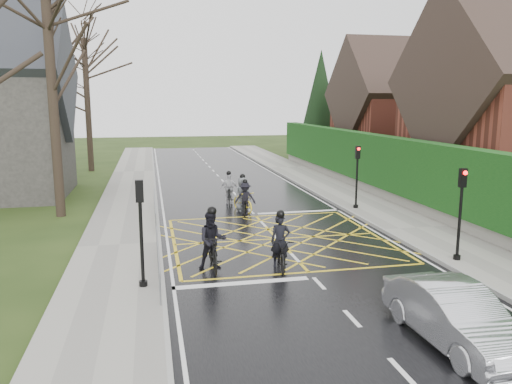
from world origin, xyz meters
name	(u,v)px	position (x,y,z in m)	size (l,w,h in m)	color
ground	(277,239)	(0.00, 0.00, 0.00)	(120.00, 120.00, 0.00)	black
road	(277,239)	(0.00, 0.00, 0.01)	(9.00, 80.00, 0.01)	black
sidewalk_right	(416,229)	(6.00, 0.00, 0.07)	(3.00, 80.00, 0.15)	gray
sidewalk_left	(120,246)	(-6.00, 0.00, 0.07)	(3.00, 80.00, 0.15)	gray
stone_wall	(388,195)	(7.75, 6.00, 0.35)	(0.50, 38.00, 0.70)	slate
hedge	(390,163)	(7.75, 6.00, 2.10)	(0.90, 38.00, 2.80)	#103B12
house_far	(402,114)	(14.75, 18.00, 4.36)	(9.80, 8.80, 10.30)	brown
conifer	(320,105)	(10.75, 26.00, 4.99)	(4.60, 4.60, 10.00)	black
tree_near	(49,43)	(-9.00, 6.00, 7.91)	(9.24, 9.24, 11.44)	black
tree_mid	(56,45)	(-10.00, 14.00, 8.63)	(10.08, 10.08, 12.48)	black
tree_far	(86,77)	(-9.30, 22.00, 7.19)	(8.40, 8.40, 10.40)	black
railing_south	(158,253)	(-4.65, -3.50, 0.78)	(0.05, 5.04, 1.03)	slate
railing_north	(155,204)	(-4.65, 4.00, 0.79)	(0.05, 6.04, 1.03)	slate
traffic_light_ne	(357,178)	(5.10, 4.20, 1.66)	(0.24, 0.31, 3.21)	black
traffic_light_se	(460,215)	(5.10, -4.20, 1.66)	(0.24, 0.31, 3.21)	black
traffic_light_sw	(141,235)	(-5.10, -4.50, 1.66)	(0.24, 0.31, 3.21)	black
cyclist_rear	(281,249)	(-0.74, -3.35, 0.62)	(0.97, 2.04, 1.90)	black
cyclist_back	(213,246)	(-2.92, -3.05, 0.78)	(0.93, 2.07, 2.06)	black
cyclist_mid	(245,202)	(-0.40, 4.57, 0.62)	(1.12, 1.84, 1.70)	black
cyclist_front	(229,192)	(-0.77, 7.17, 0.65)	(1.00, 1.81, 1.76)	black
cyclist_lead	(243,198)	(-0.40, 5.23, 0.64)	(1.17, 2.02, 1.86)	yellow
car	(455,316)	(1.69, -9.19, 0.67)	(1.42, 4.08, 1.34)	silver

